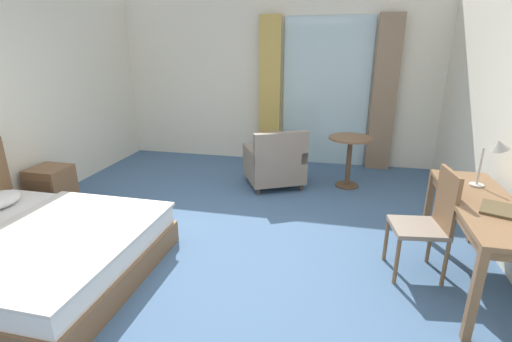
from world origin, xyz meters
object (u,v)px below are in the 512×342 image
object	(u,v)px
desk_chair	(430,219)
closed_book	(497,209)
round_cafe_table	(350,151)
desk_lamp	(496,150)
armchair_by_window	(275,164)
nightstand	(52,187)
bed	(21,250)
writing_desk	(483,212)

from	to	relation	value
desk_chair	closed_book	bearing A→B (deg)	-26.70
closed_book	round_cafe_table	world-z (taller)	closed_book
desk_lamp	armchair_by_window	bearing A→B (deg)	146.12
desk_chair	desk_lamp	size ratio (longest dim) A/B	2.16
desk_chair	desk_lamp	xyz separation A→B (m)	(0.54, 0.36, 0.56)
nightstand	closed_book	size ratio (longest dim) A/B	1.74
nightstand	closed_book	xyz separation A→B (m)	(4.76, -0.73, 0.51)
desk_lamp	round_cafe_table	size ratio (longest dim) A/B	0.62
bed	nightstand	world-z (taller)	bed
nightstand	desk_lamp	xyz separation A→B (m)	(4.89, -0.16, 0.84)
bed	desk_chair	world-z (taller)	bed
nightstand	desk_lamp	bearing A→B (deg)	-1.83
bed	armchair_by_window	bearing A→B (deg)	55.59
bed	closed_book	world-z (taller)	bed
desk_lamp	bed	bearing A→B (deg)	-163.89
desk_chair	round_cafe_table	bearing A→B (deg)	107.26
writing_desk	desk_chair	size ratio (longest dim) A/B	1.60
writing_desk	armchair_by_window	world-z (taller)	armchair_by_window
nightstand	writing_desk	bearing A→B (deg)	-6.80
closed_book	writing_desk	bearing A→B (deg)	123.51
nightstand	round_cafe_table	world-z (taller)	round_cafe_table
nightstand	writing_desk	world-z (taller)	writing_desk
closed_book	round_cafe_table	xyz separation A→B (m)	(-1.07, 2.32, -0.24)
writing_desk	desk_chair	xyz separation A→B (m)	(-0.38, 0.05, -0.13)
nightstand	writing_desk	xyz separation A→B (m)	(4.73, -0.56, 0.41)
desk_chair	bed	bearing A→B (deg)	-166.98
bed	desk_chair	bearing A→B (deg)	13.02
closed_book	armchair_by_window	distance (m)	2.99
closed_book	armchair_by_window	bearing A→B (deg)	158.07
bed	closed_book	size ratio (longest dim) A/B	6.95
writing_desk	desk_lamp	xyz separation A→B (m)	(0.16, 0.41, 0.43)
bed	armchair_by_window	size ratio (longest dim) A/B	2.08
bed	desk_lamp	distance (m)	4.33
armchair_by_window	writing_desk	bearing A→B (deg)	-42.56
desk_chair	armchair_by_window	size ratio (longest dim) A/B	0.97
bed	round_cafe_table	distance (m)	4.12
nightstand	writing_desk	size ratio (longest dim) A/B	0.34
armchair_by_window	desk_chair	bearing A→B (deg)	-47.67
armchair_by_window	round_cafe_table	xyz separation A→B (m)	(1.04, 0.24, 0.20)
nightstand	desk_lamp	world-z (taller)	desk_lamp
bed	armchair_by_window	world-z (taller)	bed
nightstand	desk_chair	distance (m)	4.38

